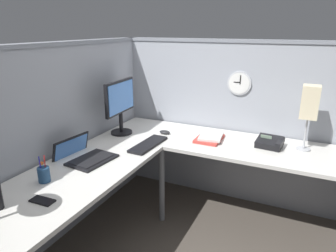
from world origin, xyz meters
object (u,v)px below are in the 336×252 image
Objects in this scene: monitor at (120,103)px; office_phone at (270,143)px; wall_clock at (239,83)px; pen_cup at (44,174)px; desk_lamp_paper at (310,104)px; computer_mouse at (165,132)px; cell_phone at (42,201)px; book_stack at (210,138)px; keyboard at (148,144)px; laptop at (83,155)px.

office_phone is at bearing -80.01° from monitor.
wall_clock reaches higher than monitor.
desk_lamp_paper is (1.30, -1.50, 0.33)m from pen_cup.
wall_clock is (0.38, -0.58, 0.44)m from computer_mouse.
pen_cup is 1.25× the size of cell_phone.
desk_lamp_paper is at bearing -77.88° from office_phone.
computer_mouse is 0.43m from book_stack.
keyboard is 1.91× the size of office_phone.
monitor reaches higher than cell_phone.
desk_lamp_paper reaches higher than computer_mouse.
desk_lamp_paper reaches higher than office_phone.
laptop is 1.84× the size of office_phone.
office_phone reaches higher than book_stack.
laptop is at bearing -175.23° from monitor.
book_stack is (0.79, -0.75, -0.00)m from laptop.
office_phone is 0.76× the size of book_stack.
office_phone is at bearing -84.60° from book_stack.
keyboard is (-0.17, -0.38, -0.28)m from monitor.
computer_mouse is 0.47× the size of wall_clock.
cell_phone is 1.78m from office_phone.
laptop is at bearing 157.07° from computer_mouse.
pen_cup is at bearing 165.36° from computer_mouse.
cell_phone is (-0.58, -0.19, -0.02)m from laptop.
cell_phone is at bearing 138.15° from desk_lamp_paper.
desk_lamp_paper reaches higher than monitor.
pen_cup is (-1.01, -0.07, -0.24)m from monitor.
keyboard is 0.90m from pen_cup.
laptop is 0.78× the size of desk_lamp_paper.
book_stack is (-0.05, 0.51, -0.02)m from office_phone.
wall_clock is (0.30, 0.36, 0.42)m from office_phone.
wall_clock is at bearing -38.39° from laptop.
pen_cup is 0.80× the size of office_phone.
pen_cup reaches higher than cell_phone.
monitor is 1.68× the size of book_stack.
office_phone is at bearing -45.02° from pen_cup.
computer_mouse is at bearing 96.18° from desk_lamp_paper.
wall_clock is at bearing -60.87° from monitor.
monitor is at bearing 102.81° from book_stack.
pen_cup is 0.61× the size of book_stack.
pen_cup is (-0.84, 0.31, 0.04)m from keyboard.
office_phone reaches higher than keyboard.
monitor is 1.04m from pen_cup.
keyboard is 1.02m from office_phone.
desk_lamp_paper reaches higher than keyboard.
desk_lamp_paper is at bearing -79.67° from monitor.
monitor is 1.36m from office_phone.
laptop is at bearing 141.61° from wall_clock.
pen_cup is at bearing -175.99° from monitor.
cell_phone is at bearing -168.52° from monitor.
monitor is 1.25m from cell_phone.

